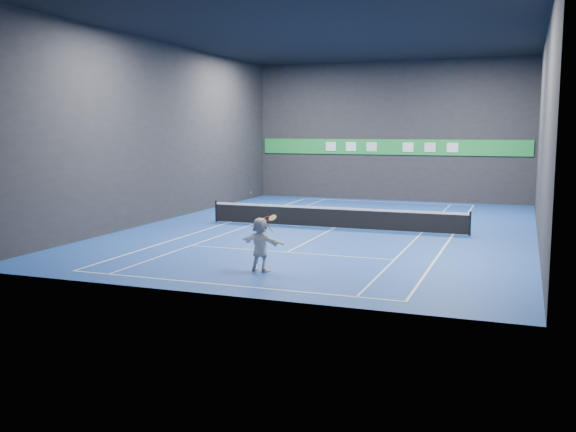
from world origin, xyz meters
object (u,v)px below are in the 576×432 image
(tennis_ball, at_px, (251,193))
(tennis_racket, at_px, (269,220))
(player, at_px, (260,244))
(tennis_net, at_px, (334,217))

(tennis_ball, xyz_separation_m, tennis_racket, (0.67, -0.04, -0.87))
(player, xyz_separation_m, tennis_net, (-0.31, 9.73, -0.35))
(tennis_racket, bearing_deg, player, -170.81)
(tennis_ball, relative_size, tennis_racket, 0.11)
(tennis_ball, bearing_deg, tennis_racket, -3.64)
(player, distance_m, tennis_net, 9.74)
(tennis_net, relative_size, tennis_racket, 20.38)
(tennis_net, bearing_deg, tennis_racket, -86.44)
(tennis_ball, height_order, tennis_net, tennis_ball)
(player, height_order, tennis_ball, tennis_ball)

